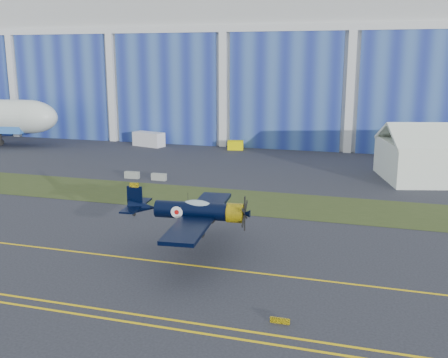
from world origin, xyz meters
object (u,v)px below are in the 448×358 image
(tent, at_px, (448,151))
(tug, at_px, (235,145))
(shipping_container, at_px, (149,139))
(warbird, at_px, (192,211))

(tent, xyz_separation_m, tug, (-32.67, 14.40, -3.01))
(tent, distance_m, shipping_container, 50.66)
(tent, bearing_deg, tug, 141.44)
(warbird, relative_size, tug, 5.50)
(warbird, height_order, tug, warbird)
(warbird, xyz_separation_m, tent, (22.77, 34.75, 0.09))
(warbird, height_order, shipping_container, warbird)
(tent, relative_size, tug, 7.04)
(warbird, xyz_separation_m, tug, (-9.90, 49.15, -2.93))
(tent, bearing_deg, warbird, -138.01)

